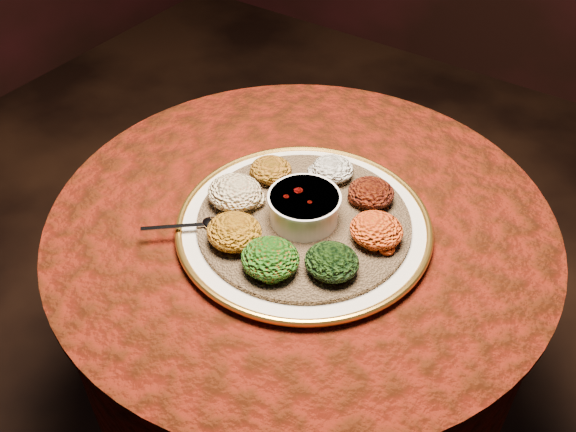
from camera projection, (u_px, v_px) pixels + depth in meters
The scene contains 13 objects.
table at pixel (300, 280), 1.33m from camera, with size 0.96×0.96×0.73m.
platter at pixel (304, 225), 1.18m from camera, with size 0.55×0.55×0.02m.
injera at pixel (304, 221), 1.17m from camera, with size 0.39×0.39×0.01m, color olive.
stew_bowl at pixel (304, 206), 1.14m from camera, with size 0.13×0.13×0.05m.
spoon at pixel (207, 224), 1.15m from camera, with size 0.12×0.10×0.01m.
portion_ayib at pixel (333, 169), 1.24m from camera, with size 0.08×0.08×0.04m, color white.
portion_kitfo at pixel (371, 193), 1.19m from camera, with size 0.09×0.08×0.04m, color black.
portion_tikil at pixel (376, 230), 1.11m from camera, with size 0.09×0.09×0.05m, color #C87510.
portion_gomen at pixel (332, 262), 1.06m from camera, with size 0.09×0.09×0.04m, color black.
portion_mixveg at pixel (270, 258), 1.06m from camera, with size 0.10×0.09×0.05m, color #AC270B.
portion_kik at pixel (234, 232), 1.11m from camera, with size 0.10×0.09×0.05m, color #9B620D.
portion_timatim at pixel (235, 193), 1.18m from camera, with size 0.10×0.10×0.05m, color maroon.
portion_shiro at pixel (271, 170), 1.24m from camera, with size 0.08×0.08×0.04m, color #985412.
Camera 1 is at (0.48, -0.75, 1.55)m, focal length 40.00 mm.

